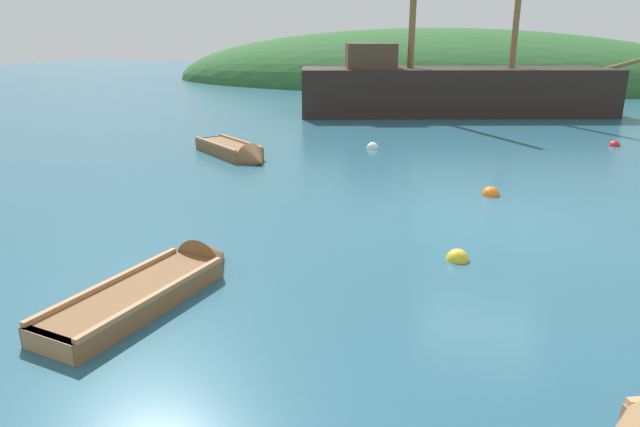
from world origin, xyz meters
name	(u,v)px	position (x,y,z in m)	size (l,w,h in m)	color
ground_plane	(487,222)	(0.00, 0.00, 0.00)	(120.00, 120.00, 0.00)	#285B70
shore_hill	(429,83)	(-5.46, 33.64, 0.00)	(42.13, 18.37, 8.13)	#2D602D
sailing_ship	(451,96)	(-2.26, 16.18, 0.83)	(16.67, 7.88, 11.56)	black
rowboat_far	(163,287)	(-4.45, -4.80, 0.08)	(1.45, 3.60, 0.91)	brown
rowboat_near_dock	(236,153)	(-7.64, 4.21, 0.12)	(3.42, 2.90, 0.91)	brown
buoy_red	(614,146)	(3.82, 9.79, 0.00)	(0.37, 0.37, 0.37)	red
buoy_white	(373,148)	(-3.91, 6.88, 0.00)	(0.40, 0.40, 0.40)	white
buoy_yellow	(457,260)	(-0.41, -2.21, 0.00)	(0.38, 0.38, 0.38)	yellow
buoy_orange	(491,195)	(0.00, 2.13, 0.00)	(0.41, 0.41, 0.41)	orange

